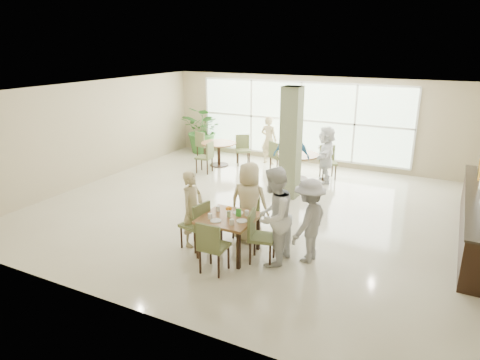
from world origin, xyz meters
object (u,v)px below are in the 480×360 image
at_px(potted_plant, 204,130).
at_px(adult_a, 291,157).
at_px(round_table_left, 219,148).
at_px(adult_b, 326,155).
at_px(teen_far, 249,202).
at_px(teen_right, 273,216).
at_px(main_table, 229,221).
at_px(round_table_right, 298,159).
at_px(teen_standing, 309,221).
at_px(teen_left, 192,209).
at_px(adult_standing, 269,140).

distance_m(potted_plant, adult_a, 4.66).
xyz_separation_m(round_table_left, adult_b, (3.52, -0.13, 0.23)).
relative_size(round_table_left, teen_far, 0.69).
distance_m(round_table_left, teen_right, 6.52).
xyz_separation_m(teen_right, adult_a, (-1.21, 4.11, -0.03)).
bearing_deg(potted_plant, main_table, -55.06).
bearing_deg(round_table_right, main_table, -85.19).
bearing_deg(round_table_right, teen_standing, -68.23).
relative_size(teen_right, adult_a, 1.04).
xyz_separation_m(round_table_left, teen_standing, (4.55, -4.74, 0.20)).
bearing_deg(teen_far, teen_standing, 163.98).
bearing_deg(adult_a, teen_right, -77.13).
xyz_separation_m(main_table, round_table_left, (-3.17, 5.19, -0.08)).
height_order(main_table, potted_plant, potted_plant).
relative_size(potted_plant, adult_a, 0.97).
bearing_deg(potted_plant, round_table_right, -19.44).
bearing_deg(potted_plant, teen_left, -60.13).
distance_m(main_table, potted_plant, 7.79).
height_order(teen_right, teen_standing, teen_right).
height_order(round_table_right, teen_right, teen_right).
xyz_separation_m(adult_a, adult_b, (0.71, 0.87, -0.06)).
relative_size(teen_far, adult_standing, 1.03).
relative_size(potted_plant, teen_right, 0.93).
distance_m(round_table_left, potted_plant, 1.78).
bearing_deg(teen_far, round_table_left, -58.81).
distance_m(potted_plant, adult_standing, 2.63).
distance_m(teen_right, teen_standing, 0.66).
relative_size(teen_left, teen_standing, 0.96).
bearing_deg(main_table, adult_a, 94.85).
distance_m(teen_standing, adult_standing, 6.53).
height_order(potted_plant, teen_left, potted_plant).
bearing_deg(main_table, teen_standing, 17.91).
bearing_deg(main_table, adult_standing, 106.74).
bearing_deg(adult_a, round_table_left, 156.89).
bearing_deg(main_table, adult_b, 86.00).
bearing_deg(adult_a, main_table, -88.66).
bearing_deg(adult_standing, teen_left, 108.01).
bearing_deg(adult_a, teen_left, -99.84).
height_order(potted_plant, adult_standing, potted_plant).
distance_m(potted_plant, adult_b, 4.99).
height_order(adult_a, adult_b, adult_a).
xyz_separation_m(round_table_right, adult_standing, (-1.42, 1.17, 0.19)).
bearing_deg(teen_far, main_table, 79.65).
bearing_deg(adult_a, round_table_right, 91.07).
relative_size(round_table_right, adult_a, 0.69).
relative_size(round_table_right, potted_plant, 0.72).
xyz_separation_m(teen_left, adult_a, (0.46, 4.15, 0.12)).
bearing_deg(adult_b, main_table, -19.20).
bearing_deg(round_table_right, adult_standing, 140.70).
bearing_deg(adult_a, potted_plant, 148.30).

